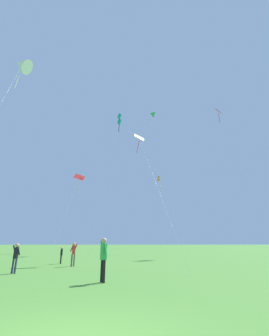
% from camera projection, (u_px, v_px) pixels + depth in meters
% --- Properties ---
extents(kite_teal_box, '(3.55, 11.17, 26.50)m').
position_uv_depth(kite_teal_box, '(119.00, 120.00, 45.72)').
color(kite_teal_box, teal).
rests_on(kite_teal_box, ground_plane).
extents(kite_red_high, '(2.38, 10.77, 14.88)m').
position_uv_depth(kite_red_high, '(79.00, 181.00, 44.51)').
color(kite_red_high, red).
rests_on(kite_red_high, ground_plane).
extents(kite_white_distant, '(3.24, 10.03, 18.50)m').
position_uv_depth(kite_white_distant, '(22.00, 65.00, 21.30)').
color(kite_white_distant, white).
rests_on(kite_white_distant, ground_plane).
extents(kite_orange_box, '(2.33, 8.56, 12.69)m').
position_uv_depth(kite_orange_box, '(159.00, 180.00, 39.21)').
color(kite_orange_box, orange).
rests_on(kite_orange_box, ground_plane).
extents(kite_green_small, '(1.52, 9.91, 30.64)m').
position_uv_depth(kite_green_small, '(152.00, 114.00, 52.10)').
color(kite_green_small, green).
rests_on(kite_green_small, ground_plane).
extents(kite_yellow_diamond, '(2.13, 11.93, 13.81)m').
position_uv_depth(kite_yellow_diamond, '(140.00, 142.00, 25.51)').
color(kite_yellow_diamond, yellow).
rests_on(kite_yellow_diamond, ground_plane).
extents(kite_pink_low, '(1.51, 8.16, 25.92)m').
position_uv_depth(kite_pink_low, '(220.00, 116.00, 41.97)').
color(kite_pink_low, pink).
rests_on(kite_pink_low, ground_plane).
extents(person_near_tree, '(0.52, 0.24, 1.63)m').
position_uv_depth(person_near_tree, '(74.00, 252.00, 16.38)').
color(person_near_tree, '#665B4C').
rests_on(person_near_tree, ground_plane).
extents(person_in_red_shirt, '(0.39, 0.54, 1.81)m').
position_uv_depth(person_in_red_shirt, '(103.00, 255.00, 9.89)').
color(person_in_red_shirt, black).
rests_on(person_in_red_shirt, ground_plane).
extents(person_child_small, '(0.23, 0.39, 1.26)m').
position_uv_depth(person_child_small, '(61.00, 254.00, 18.25)').
color(person_child_small, black).
rests_on(person_child_small, ground_plane).
extents(person_far_back, '(0.51, 0.21, 1.57)m').
position_uv_depth(person_far_back, '(16.00, 255.00, 12.56)').
color(person_far_back, '#2D3351').
rests_on(person_far_back, ground_plane).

